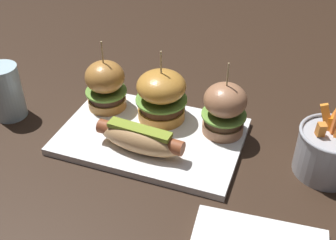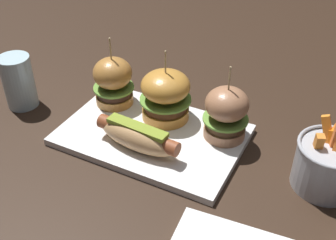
{
  "view_description": "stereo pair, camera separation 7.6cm",
  "coord_description": "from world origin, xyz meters",
  "px_view_note": "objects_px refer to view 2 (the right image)",
  "views": [
    {
      "loc": [
        0.24,
        -0.58,
        0.5
      ],
      "look_at": [
        0.03,
        0.0,
        0.05
      ],
      "focal_mm": 44.74,
      "sensor_mm": 36.0,
      "label": 1
    },
    {
      "loc": [
        0.31,
        -0.55,
        0.5
      ],
      "look_at": [
        0.03,
        0.0,
        0.05
      ],
      "focal_mm": 44.74,
      "sensor_mm": 36.0,
      "label": 2
    }
  ],
  "objects_px": {
    "platter_main": "(152,135)",
    "slider_left": "(113,81)",
    "hot_dog": "(139,136)",
    "water_glass": "(19,82)",
    "slider_right": "(226,113)",
    "slider_center": "(164,95)",
    "fries_bucket": "(328,164)"
  },
  "relations": [
    {
      "from": "fries_bucket",
      "to": "water_glass",
      "type": "height_order",
      "value": "fries_bucket"
    },
    {
      "from": "platter_main",
      "to": "slider_center",
      "type": "distance_m",
      "value": 0.08
    },
    {
      "from": "fries_bucket",
      "to": "platter_main",
      "type": "bearing_deg",
      "value": -176.14
    },
    {
      "from": "platter_main",
      "to": "hot_dog",
      "type": "xyz_separation_m",
      "value": [
        0.0,
        -0.05,
        0.03
      ]
    },
    {
      "from": "slider_left",
      "to": "fries_bucket",
      "type": "xyz_separation_m",
      "value": [
        0.43,
        -0.03,
        -0.02
      ]
    },
    {
      "from": "platter_main",
      "to": "slider_right",
      "type": "xyz_separation_m",
      "value": [
        0.13,
        0.05,
        0.06
      ]
    },
    {
      "from": "slider_center",
      "to": "fries_bucket",
      "type": "relative_size",
      "value": 1.1
    },
    {
      "from": "hot_dog",
      "to": "platter_main",
      "type": "bearing_deg",
      "value": 93.3
    },
    {
      "from": "platter_main",
      "to": "slider_right",
      "type": "relative_size",
      "value": 2.32
    },
    {
      "from": "slider_right",
      "to": "water_glass",
      "type": "height_order",
      "value": "slider_right"
    },
    {
      "from": "hot_dog",
      "to": "water_glass",
      "type": "bearing_deg",
      "value": 174.75
    },
    {
      "from": "slider_right",
      "to": "water_glass",
      "type": "relative_size",
      "value": 1.3
    },
    {
      "from": "water_glass",
      "to": "platter_main",
      "type": "bearing_deg",
      "value": 4.61
    },
    {
      "from": "slider_center",
      "to": "fries_bucket",
      "type": "bearing_deg",
      "value": -6.25
    },
    {
      "from": "slider_left",
      "to": "slider_center",
      "type": "bearing_deg",
      "value": 0.75
    },
    {
      "from": "platter_main",
      "to": "water_glass",
      "type": "height_order",
      "value": "water_glass"
    },
    {
      "from": "hot_dog",
      "to": "fries_bucket",
      "type": "relative_size",
      "value": 1.26
    },
    {
      "from": "hot_dog",
      "to": "fries_bucket",
      "type": "distance_m",
      "value": 0.32
    },
    {
      "from": "slider_center",
      "to": "fries_bucket",
      "type": "xyz_separation_m",
      "value": [
        0.32,
        -0.04,
        -0.02
      ]
    },
    {
      "from": "hot_dog",
      "to": "slider_left",
      "type": "relative_size",
      "value": 1.13
    },
    {
      "from": "platter_main",
      "to": "slider_center",
      "type": "relative_size",
      "value": 2.33
    },
    {
      "from": "platter_main",
      "to": "fries_bucket",
      "type": "xyz_separation_m",
      "value": [
        0.32,
        0.02,
        0.04
      ]
    },
    {
      "from": "slider_center",
      "to": "platter_main",
      "type": "bearing_deg",
      "value": -86.02
    },
    {
      "from": "platter_main",
      "to": "slider_left",
      "type": "xyz_separation_m",
      "value": [
        -0.12,
        0.05,
        0.06
      ]
    },
    {
      "from": "slider_left",
      "to": "fries_bucket",
      "type": "distance_m",
      "value": 0.44
    },
    {
      "from": "slider_right",
      "to": "platter_main",
      "type": "bearing_deg",
      "value": -156.96
    },
    {
      "from": "platter_main",
      "to": "fries_bucket",
      "type": "height_order",
      "value": "fries_bucket"
    },
    {
      "from": "slider_left",
      "to": "water_glass",
      "type": "relative_size",
      "value": 1.3
    },
    {
      "from": "fries_bucket",
      "to": "water_glass",
      "type": "distance_m",
      "value": 0.62
    },
    {
      "from": "slider_right",
      "to": "slider_left",
      "type": "bearing_deg",
      "value": 179.66
    },
    {
      "from": "platter_main",
      "to": "water_glass",
      "type": "relative_size",
      "value": 3.02
    },
    {
      "from": "slider_left",
      "to": "slider_center",
      "type": "xyz_separation_m",
      "value": [
        0.12,
        0.0,
        -0.0
      ]
    }
  ]
}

